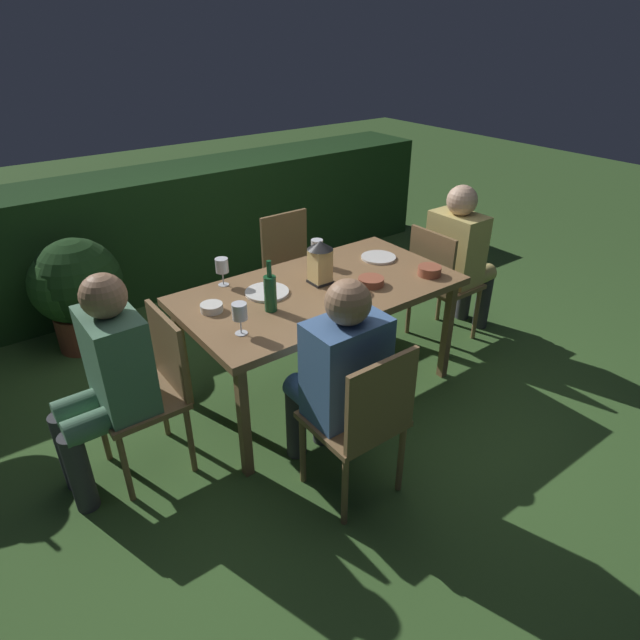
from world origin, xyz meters
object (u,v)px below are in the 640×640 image
chair_head_far (440,280)px  lantern_centerpiece (320,260)px  person_in_blue (337,373)px  wine_glass_a (240,313)px  dining_table (320,296)px  chair_head_near (151,387)px  chair_side_left_a (363,418)px  person_in_mustard (461,254)px  wine_glass_c (317,247)px  bowl_bread (348,306)px  wine_glass_b (222,267)px  bowl_dip (212,307)px  green_bottle_on_table (270,292)px  plate_b (267,292)px  potted_plant_corner (72,292)px  potted_plant_by_hedge (78,285)px  bowl_olives (371,281)px  plate_a (379,257)px  bowl_salad (429,270)px  person_in_green (106,376)px  chair_side_right_b (294,266)px

chair_head_far → lantern_centerpiece: size_ratio=3.28×
person_in_blue → wine_glass_a: size_ratio=6.80×
dining_table → chair_head_near: (-1.07, 0.00, -0.20)m
dining_table → chair_head_near: 1.09m
chair_side_left_a → person_in_mustard: person_in_mustard is taller
wine_glass_c → dining_table: bearing=-123.4°
chair_side_left_a → wine_glass_c: (0.56, 1.12, 0.37)m
chair_head_far → bowl_bread: bearing=-163.7°
wine_glass_b → bowl_dip: bearing=-128.9°
dining_table → green_bottle_on_table: bearing=-169.7°
plate_b → lantern_centerpiece: bearing=-11.9°
plate_b → chair_side_left_a: bearing=-94.8°
wine_glass_a → potted_plant_corner: size_ratio=0.22×
wine_glass_a → wine_glass_b: same height
chair_head_near → bowl_dip: bearing=14.9°
potted_plant_corner → potted_plant_by_hedge: bearing=-1.7°
dining_table → bowl_bread: bearing=-99.6°
lantern_centerpiece → wine_glass_a: 0.72m
wine_glass_c → bowl_olives: wine_glass_c is taller
plate_a → potted_plant_corner: 2.16m
chair_side_left_a → bowl_salad: chair_side_left_a is taller
bowl_dip → potted_plant_by_hedge: (-0.38, 1.35, -0.27)m
chair_head_near → plate_a: 1.67m
dining_table → person_in_blue: 0.74m
person_in_green → lantern_centerpiece: bearing=2.2°
bowl_bread → potted_plant_corner: size_ratio=0.18×
chair_head_near → wine_glass_c: (1.26, 0.28, 0.37)m
chair_side_left_a → person_in_green: 1.23m
chair_side_right_b → potted_plant_by_hedge: 1.54m
chair_side_left_a → dining_table: bearing=65.9°
lantern_centerpiece → bowl_dip: lantern_centerpiece is taller
wine_glass_c → bowl_dip: size_ratio=1.38×
chair_side_right_b → potted_plant_corner: size_ratio=1.12×
green_bottle_on_table → wine_glass_c: bearing=31.7°
wine_glass_b → bowl_bread: 0.80m
chair_side_left_a → potted_plant_corner: (-0.71, 2.30, -0.04)m
dining_table → plate_b: bearing=157.8°
green_bottle_on_table → plate_a: size_ratio=1.27×
wine_glass_b → plate_b: bearing=-59.3°
person_in_blue → bowl_olives: person_in_blue is taller
chair_head_near → bowl_olives: bearing=-6.6°
green_bottle_on_table → bowl_dip: bearing=144.9°
chair_side_left_a → wine_glass_c: 1.30m
person_in_blue → chair_side_right_b: size_ratio=1.32×
person_in_green → bowl_salad: bearing=-7.8°
dining_table → person_in_mustard: 1.27m
chair_head_near → person_in_blue: bearing=-42.2°
chair_head_near → person_in_green: (-0.20, 0.00, 0.15)m
plate_b → person_in_mustard: bearing=-4.4°
wine_glass_a → bowl_dip: (-0.01, 0.31, -0.09)m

